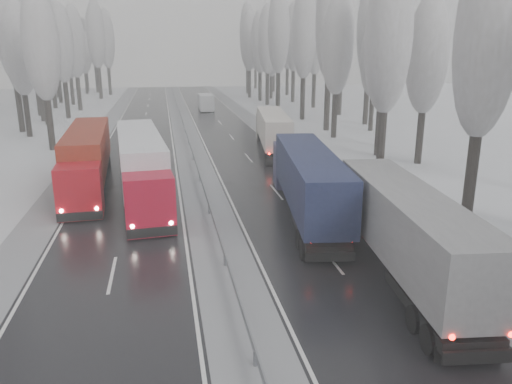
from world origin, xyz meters
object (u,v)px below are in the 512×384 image
object	(u,v)px
truck_blue_box	(306,177)
truck_cream_box	(272,128)
truck_grey_tarp	(398,222)
truck_red_white	(141,163)
truck_red_red	(87,155)
box_truck_distant	(206,102)

from	to	relation	value
truck_blue_box	truck_cream_box	world-z (taller)	truck_blue_box
truck_blue_box	truck_grey_tarp	bearing A→B (deg)	-70.25
truck_red_white	truck_red_red	distance (m)	5.34
truck_red_white	box_truck_distant	bearing A→B (deg)	74.94
box_truck_distant	truck_blue_box	bearing A→B (deg)	-88.22
truck_grey_tarp	box_truck_distant	bearing A→B (deg)	98.90
truck_cream_box	box_truck_distant	xyz separation A→B (m)	(-3.61, 35.91, -0.92)
truck_grey_tarp	truck_cream_box	bearing A→B (deg)	95.25
truck_blue_box	truck_red_white	xyz separation A→B (m)	(-10.06, 5.56, 0.10)
truck_grey_tarp	truck_red_red	bearing A→B (deg)	138.35
box_truck_distant	truck_red_red	size ratio (longest dim) A/B	0.44
truck_red_white	truck_red_red	xyz separation A→B (m)	(-4.01, 3.53, -0.08)
truck_grey_tarp	truck_red_white	xyz separation A→B (m)	(-11.96, 14.05, 0.15)
truck_cream_box	truck_grey_tarp	bearing A→B (deg)	-83.49
truck_grey_tarp	truck_blue_box	size ratio (longest dim) A/B	0.98
truck_red_white	truck_red_red	bearing A→B (deg)	133.39
truck_grey_tarp	truck_blue_box	xyz separation A→B (m)	(-1.90, 8.49, 0.05)
truck_blue_box	truck_red_white	bearing A→B (deg)	158.22
truck_cream_box	truck_blue_box	bearing A→B (deg)	-89.13
truck_cream_box	box_truck_distant	bearing A→B (deg)	103.10
truck_grey_tarp	truck_red_white	distance (m)	18.45
truck_blue_box	box_truck_distant	size ratio (longest dim) A/B	2.28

